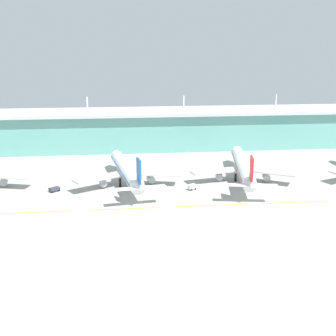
{
  "coord_description": "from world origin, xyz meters",
  "views": [
    {
      "loc": [
        -38.48,
        -162.16,
        60.62
      ],
      "look_at": [
        -16.7,
        33.47,
        7.0
      ],
      "focal_mm": 48.22,
      "sensor_mm": 36.0,
      "label": 1
    }
  ],
  "objects": [
    {
      "name": "pushback_tug",
      "position": [
        -66.59,
        26.12,
        1.1
      ],
      "size": [
        4.93,
        4.63,
        1.85
      ],
      "color": "#333842",
      "rests_on": "ground"
    },
    {
      "name": "terminal_building",
      "position": [
        -0.0,
        106.17,
        11.82
      ],
      "size": [
        288.0,
        34.0,
        32.22
      ],
      "color": "#5B9E93",
      "rests_on": "ground"
    },
    {
      "name": "ground_plane",
      "position": [
        0.0,
        0.0,
        0.0
      ],
      "size": [
        600.0,
        600.0,
        0.0
      ],
      "primitive_type": "plane",
      "color": "#A8A59E"
    },
    {
      "name": "airliner_far_middle",
      "position": [
        17.93,
        33.23,
        6.46
      ],
      "size": [
        48.11,
        70.53,
        18.9
      ],
      "color": "white",
      "rests_on": "ground"
    },
    {
      "name": "airliner_near_middle",
      "position": [
        -35.52,
        32.34,
        6.45
      ],
      "size": [
        48.23,
        66.03,
        18.9
      ],
      "color": "white",
      "rests_on": "ground"
    },
    {
      "name": "taxiway_stripe_west",
      "position": [
        -71.0,
        1.41,
        0.02
      ],
      "size": [
        28.0,
        0.7,
        0.04
      ],
      "primitive_type": "cube",
      "color": "yellow",
      "rests_on": "ground"
    },
    {
      "name": "baggage_cart",
      "position": [
        -7.48,
        22.05,
        1.26
      ],
      "size": [
        4.0,
        3.51,
        2.48
      ],
      "color": "silver",
      "rests_on": "ground"
    },
    {
      "name": "taxiway_stripe_mid_west",
      "position": [
        -37.0,
        1.41,
        0.02
      ],
      "size": [
        28.0,
        0.7,
        0.04
      ],
      "primitive_type": "cube",
      "color": "yellow",
      "rests_on": "ground"
    },
    {
      "name": "taxiway_stripe_centre",
      "position": [
        -3.0,
        1.41,
        0.02
      ],
      "size": [
        28.0,
        0.7,
        0.04
      ],
      "primitive_type": "cube",
      "color": "yellow",
      "rests_on": "ground"
    },
    {
      "name": "taxiway_stripe_mid_east",
      "position": [
        31.0,
        1.41,
        0.02
      ],
      "size": [
        28.0,
        0.7,
        0.04
      ],
      "primitive_type": "cube",
      "color": "yellow",
      "rests_on": "ground"
    }
  ]
}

